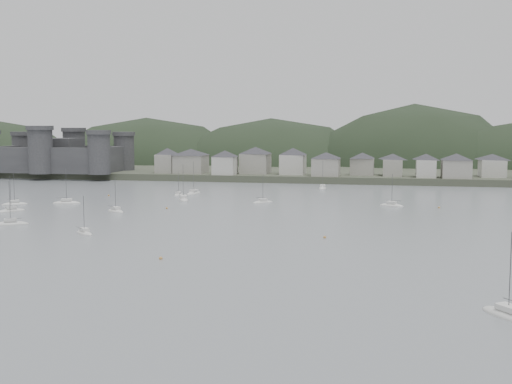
# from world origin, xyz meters

# --- Properties ---
(ground) EXTENTS (900.00, 900.00, 0.00)m
(ground) POSITION_xyz_m (0.00, 0.00, 0.00)
(ground) COLOR slate
(ground) RESTS_ON ground
(far_shore_land) EXTENTS (900.00, 250.00, 3.00)m
(far_shore_land) POSITION_xyz_m (0.00, 295.00, 1.50)
(far_shore_land) COLOR #383D2D
(far_shore_land) RESTS_ON ground
(forested_ridge) EXTENTS (851.55, 103.94, 102.57)m
(forested_ridge) POSITION_xyz_m (4.83, 269.40, -11.28)
(forested_ridge) COLOR black
(forested_ridge) RESTS_ON ground
(castle) EXTENTS (66.00, 43.00, 20.00)m
(castle) POSITION_xyz_m (-120.00, 179.80, 10.96)
(castle) COLOR #363638
(castle) RESTS_ON far_shore_land
(waterfront_town) EXTENTS (451.48, 28.46, 12.92)m
(waterfront_town) POSITION_xyz_m (50.59, 183.34, 8.66)
(waterfront_town) COLOR gray
(waterfront_town) RESTS_ON far_shore_land
(sailboat_lead) EXTENTS (6.85, 10.02, 13.13)m
(sailboat_lead) POSITION_xyz_m (-30.33, 100.61, 0.17)
(sailboat_lead) COLOR silver
(sailboat_lead) RESTS_ON ground
(moored_fleet) EXTENTS (240.34, 177.21, 12.96)m
(moored_fleet) POSITION_xyz_m (-11.55, 58.94, 0.17)
(moored_fleet) COLOR silver
(moored_fleet) RESTS_ON ground
(mooring_buoys) EXTENTS (177.22, 99.97, 0.70)m
(mooring_buoys) POSITION_xyz_m (-0.74, 59.93, 0.15)
(mooring_buoys) COLOR #B9833D
(mooring_buoys) RESTS_ON ground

